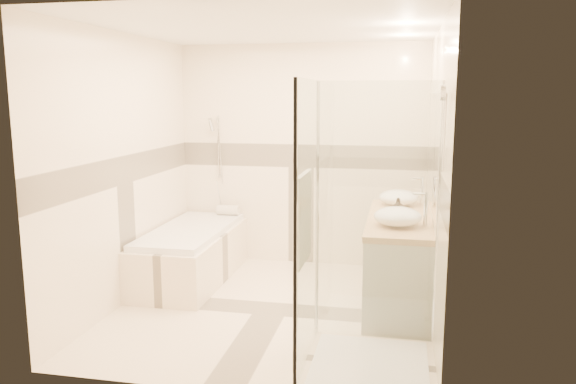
% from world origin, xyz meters
% --- Properties ---
extents(room, '(2.82, 3.02, 2.52)m').
position_xyz_m(room, '(0.06, 0.01, 1.26)').
color(room, '#FDE8C9').
rests_on(room, ground).
extents(bathtub, '(0.75, 1.70, 0.56)m').
position_xyz_m(bathtub, '(-1.02, 0.65, 0.31)').
color(bathtub, '#FFE9CB').
rests_on(bathtub, ground).
extents(vanity, '(0.58, 1.62, 0.85)m').
position_xyz_m(vanity, '(1.12, 0.30, 0.43)').
color(vanity, white).
rests_on(vanity, ground).
extents(shower_enclosure, '(0.96, 0.93, 2.04)m').
position_xyz_m(shower_enclosure, '(0.83, -0.97, 0.51)').
color(shower_enclosure, '#FFE9CB').
rests_on(shower_enclosure, ground).
extents(vessel_sink_near, '(0.38, 0.38, 0.15)m').
position_xyz_m(vessel_sink_near, '(1.10, 0.85, 0.93)').
color(vessel_sink_near, white).
rests_on(vessel_sink_near, vanity).
extents(vessel_sink_far, '(0.40, 0.40, 0.16)m').
position_xyz_m(vessel_sink_far, '(1.10, -0.07, 0.93)').
color(vessel_sink_far, white).
rests_on(vessel_sink_far, vanity).
extents(faucet_near, '(0.12, 0.03, 0.29)m').
position_xyz_m(faucet_near, '(1.32, 0.85, 1.02)').
color(faucet_near, silver).
rests_on(faucet_near, vanity).
extents(faucet_far, '(0.12, 0.03, 0.30)m').
position_xyz_m(faucet_far, '(1.32, -0.07, 1.02)').
color(faucet_far, silver).
rests_on(faucet_far, vanity).
extents(amenity_bottle_a, '(0.09, 0.09, 0.16)m').
position_xyz_m(amenity_bottle_a, '(1.10, 0.13, 0.93)').
color(amenity_bottle_a, black).
rests_on(amenity_bottle_a, vanity).
extents(amenity_bottle_b, '(0.17, 0.17, 0.17)m').
position_xyz_m(amenity_bottle_b, '(1.10, 0.31, 0.93)').
color(amenity_bottle_b, black).
rests_on(amenity_bottle_b, vanity).
extents(folded_towels, '(0.17, 0.26, 0.08)m').
position_xyz_m(folded_towels, '(1.10, 0.97, 0.89)').
color(folded_towels, white).
rests_on(folded_towels, vanity).
extents(rolled_towel, '(0.25, 0.11, 0.11)m').
position_xyz_m(rolled_towel, '(-0.83, 1.35, 0.62)').
color(rolled_towel, white).
rests_on(rolled_towel, bathtub).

